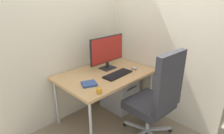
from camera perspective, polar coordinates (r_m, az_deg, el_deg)
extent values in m
plane|color=gray|center=(2.88, -1.87, -14.83)|extent=(8.00, 8.00, 0.00)
cube|color=beige|center=(2.69, -9.01, 14.72)|extent=(2.61, 0.04, 2.80)
cube|color=beige|center=(2.71, 11.15, 14.63)|extent=(0.04, 2.21, 2.80)
cube|color=tan|center=(2.54, -2.05, -2.23)|extent=(1.23, 0.84, 0.03)
cylinder|color=silver|center=(2.17, -6.44, -17.80)|extent=(0.03, 0.03, 0.67)
cylinder|color=silver|center=(2.87, 11.44, -7.50)|extent=(0.03, 0.03, 0.67)
cylinder|color=silver|center=(2.68, -16.43, -10.23)|extent=(0.03, 0.03, 0.67)
cylinder|color=silver|center=(3.28, 0.88, -3.31)|extent=(0.03, 0.03, 0.67)
sphere|color=black|center=(2.71, 17.21, -17.80)|extent=(0.05, 0.05, 0.05)
cube|color=silver|center=(2.64, 13.99, -17.63)|extent=(0.27, 0.23, 0.03)
sphere|color=black|center=(2.87, 10.68, -14.76)|extent=(0.05, 0.05, 0.05)
cube|color=silver|center=(2.72, 10.64, -16.01)|extent=(0.28, 0.20, 0.03)
sphere|color=black|center=(2.71, 3.88, -16.89)|extent=(0.05, 0.05, 0.05)
cube|color=silver|center=(2.63, 7.14, -17.17)|extent=(0.12, 0.31, 0.03)
cylinder|color=silver|center=(2.49, 10.80, -15.02)|extent=(0.04, 0.04, 0.31)
cube|color=#2D2D33|center=(2.37, 11.14, -10.96)|extent=(0.53, 0.48, 0.10)
cube|color=#2D2D33|center=(2.09, 16.93, -4.43)|extent=(0.46, 0.09, 0.65)
cube|color=#9EA0A5|center=(2.96, 2.24, -6.89)|extent=(0.40, 0.49, 0.60)
cube|color=#262628|center=(2.76, 6.08, -6.38)|extent=(0.20, 0.01, 0.02)
cube|color=black|center=(2.69, -1.28, -0.28)|extent=(0.21, 0.17, 0.01)
cube|color=black|center=(2.68, -1.44, 0.84)|extent=(0.04, 0.02, 0.09)
cube|color=black|center=(2.61, -1.51, 5.34)|extent=(0.59, 0.02, 0.37)
cube|color=#B2261E|center=(2.60, -1.30, 5.28)|extent=(0.56, 0.01, 0.34)
cube|color=black|center=(2.47, 1.73, -2.23)|extent=(0.43, 0.18, 0.02)
cube|color=black|center=(2.47, 1.73, -2.00)|extent=(0.40, 0.15, 0.00)
ellipsoid|color=#9EA0A5|center=(2.67, 6.64, -0.30)|extent=(0.06, 0.09, 0.04)
cylinder|color=slate|center=(2.96, -1.45, 2.48)|extent=(0.07, 0.07, 0.08)
cylinder|color=#B2B5BA|center=(2.94, -1.57, 3.38)|extent=(0.02, 0.01, 0.10)
cylinder|color=#B2B5BA|center=(2.95, -1.34, 3.45)|extent=(0.02, 0.01, 0.10)
torus|color=#337FD8|center=(2.96, -1.45, 2.67)|extent=(0.04, 0.04, 0.01)
cylinder|color=#3FAD59|center=(2.95, -1.73, 3.30)|extent=(0.01, 0.01, 0.12)
cube|color=#334C8C|center=(2.22, -6.94, -5.06)|extent=(0.21, 0.20, 0.03)
cube|color=orange|center=(2.03, -3.91, -7.21)|extent=(0.04, 0.04, 0.06)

